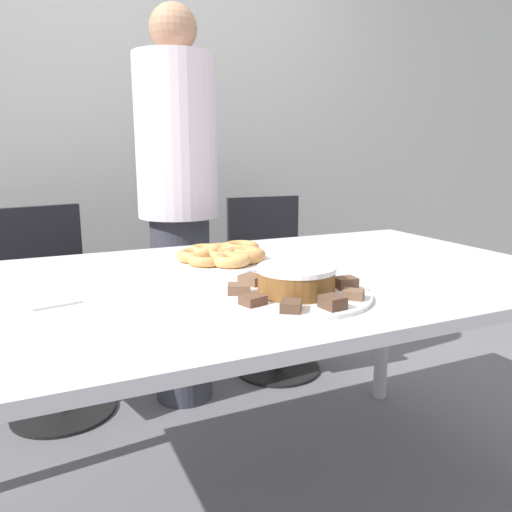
{
  "coord_description": "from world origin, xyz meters",
  "views": [
    {
      "loc": [
        -0.54,
        -1.24,
        1.12
      ],
      "look_at": [
        0.02,
        -0.02,
        0.83
      ],
      "focal_mm": 35.0,
      "sensor_mm": 36.0,
      "label": 1
    }
  ],
  "objects_px": {
    "frosted_cake": "(296,280)",
    "office_chair_left": "(52,318)",
    "napkin": "(53,301)",
    "person_standing": "(179,203)",
    "plate_donuts": "(226,260)",
    "plate_cake": "(296,295)",
    "office_chair_right": "(273,289)"
  },
  "relations": [
    {
      "from": "person_standing",
      "to": "plate_donuts",
      "type": "bearing_deg",
      "value": -93.17
    },
    {
      "from": "frosted_cake",
      "to": "napkin",
      "type": "xyz_separation_m",
      "value": [
        -0.53,
        0.2,
        -0.04
      ]
    },
    {
      "from": "office_chair_left",
      "to": "plate_cake",
      "type": "bearing_deg",
      "value": -81.25
    },
    {
      "from": "person_standing",
      "to": "office_chair_left",
      "type": "relative_size",
      "value": 1.92
    },
    {
      "from": "office_chair_left",
      "to": "person_standing",
      "type": "bearing_deg",
      "value": -28.21
    },
    {
      "from": "office_chair_left",
      "to": "napkin",
      "type": "distance_m",
      "value": 1.08
    },
    {
      "from": "office_chair_left",
      "to": "plate_donuts",
      "type": "distance_m",
      "value": 0.99
    },
    {
      "from": "frosted_cake",
      "to": "office_chair_left",
      "type": "bearing_deg",
      "value": 112.94
    },
    {
      "from": "office_chair_left",
      "to": "office_chair_right",
      "type": "height_order",
      "value": "same"
    },
    {
      "from": "office_chair_left",
      "to": "plate_donuts",
      "type": "bearing_deg",
      "value": -71.33
    },
    {
      "from": "person_standing",
      "to": "plate_donuts",
      "type": "height_order",
      "value": "person_standing"
    },
    {
      "from": "office_chair_left",
      "to": "plate_cake",
      "type": "distance_m",
      "value": 1.36
    },
    {
      "from": "plate_cake",
      "to": "office_chair_right",
      "type": "bearing_deg",
      "value": 65.56
    },
    {
      "from": "person_standing",
      "to": "frosted_cake",
      "type": "xyz_separation_m",
      "value": [
        -0.02,
        -1.08,
        -0.08
      ]
    },
    {
      "from": "office_chair_left",
      "to": "plate_cake",
      "type": "relative_size",
      "value": 2.45
    },
    {
      "from": "person_standing",
      "to": "napkin",
      "type": "distance_m",
      "value": 1.05
    },
    {
      "from": "plate_cake",
      "to": "person_standing",
      "type": "bearing_deg",
      "value": 88.69
    },
    {
      "from": "plate_cake",
      "to": "plate_donuts",
      "type": "xyz_separation_m",
      "value": [
        -0.01,
        0.43,
        0.0
      ]
    },
    {
      "from": "office_chair_left",
      "to": "frosted_cake",
      "type": "xyz_separation_m",
      "value": [
        0.51,
        -1.21,
        0.4
      ]
    },
    {
      "from": "person_standing",
      "to": "frosted_cake",
      "type": "distance_m",
      "value": 1.08
    },
    {
      "from": "person_standing",
      "to": "napkin",
      "type": "relative_size",
      "value": 13.86
    },
    {
      "from": "office_chair_left",
      "to": "plate_donuts",
      "type": "relative_size",
      "value": 2.56
    },
    {
      "from": "napkin",
      "to": "office_chair_right",
      "type": "bearing_deg",
      "value": 43.16
    },
    {
      "from": "person_standing",
      "to": "office_chair_left",
      "type": "distance_m",
      "value": 0.73
    },
    {
      "from": "office_chair_right",
      "to": "plate_donuts",
      "type": "height_order",
      "value": "office_chair_right"
    },
    {
      "from": "plate_cake",
      "to": "napkin",
      "type": "bearing_deg",
      "value": 159.77
    },
    {
      "from": "office_chair_left",
      "to": "napkin",
      "type": "relative_size",
      "value": 7.21
    },
    {
      "from": "office_chair_left",
      "to": "office_chair_right",
      "type": "bearing_deg",
      "value": -14.1
    },
    {
      "from": "office_chair_left",
      "to": "plate_donuts",
      "type": "height_order",
      "value": "office_chair_left"
    },
    {
      "from": "office_chair_left",
      "to": "plate_cake",
      "type": "height_order",
      "value": "office_chair_left"
    },
    {
      "from": "office_chair_left",
      "to": "office_chair_right",
      "type": "distance_m",
      "value": 1.06
    },
    {
      "from": "plate_donuts",
      "to": "frosted_cake",
      "type": "bearing_deg",
      "value": -88.54
    }
  ]
}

